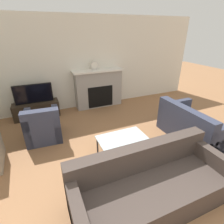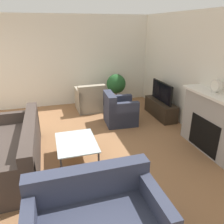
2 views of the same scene
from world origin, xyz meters
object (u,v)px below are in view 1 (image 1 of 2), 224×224
couch_sectional (150,187)px  mantel_clock (94,65)px  tv (33,94)px  armchair_accent (43,127)px  coffee_table (124,141)px  couch_loveseat (193,127)px

couch_sectional → mantel_clock: 3.85m
tv → armchair_accent: size_ratio=1.21×
couch_sectional → coffee_table: size_ratio=2.35×
armchair_accent → mantel_clock: bearing=-137.8°
armchair_accent → couch_loveseat: bearing=161.0°
tv → couch_sectional: bearing=-69.1°
couch_loveseat → coffee_table: (-1.75, 0.03, 0.07)m
couch_sectional → couch_loveseat: same height
tv → armchair_accent: bearing=-85.1°
tv → mantel_clock: size_ratio=3.75×
mantel_clock → couch_sectional: bearing=-96.7°
couch_sectional → couch_loveseat: bearing=28.5°
couch_loveseat → coffee_table: bearing=89.0°
coffee_table → mantel_clock: bearing=83.2°
tv → coffee_table: (1.49, -2.54, -0.35)m
couch_sectional → couch_loveseat: (1.88, 1.02, -0.00)m
couch_loveseat → mantel_clock: 3.20m
couch_loveseat → armchair_accent: bearing=67.2°
armchair_accent → mantel_clock: 2.39m
couch_loveseat → coffee_table: size_ratio=1.59×
couch_loveseat → mantel_clock: size_ratio=5.71×
couch_sectional → couch_loveseat: size_ratio=1.47×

